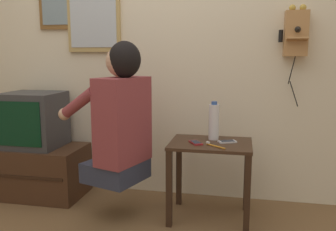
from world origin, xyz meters
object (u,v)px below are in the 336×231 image
(cell_phone_held, at_px, (196,143))
(water_bottle, at_px, (214,122))
(person, at_px, (120,117))
(wall_mirror, at_px, (93,6))
(wall_phone_antique, at_px, (296,33))
(television, at_px, (34,120))
(toothbrush, at_px, (214,145))
(cell_phone_spare, at_px, (227,142))

(cell_phone_held, bearing_deg, water_bottle, 24.79)
(person, relative_size, wall_mirror, 1.31)
(wall_phone_antique, bearing_deg, water_bottle, -155.20)
(wall_phone_antique, relative_size, cell_phone_held, 5.42)
(water_bottle, bearing_deg, television, 177.91)
(water_bottle, relative_size, toothbrush, 2.02)
(cell_phone_held, xyz_separation_m, cell_phone_spare, (0.21, 0.08, 0.00))
(cell_phone_held, bearing_deg, person, 160.60)
(person, bearing_deg, toothbrush, -68.60)
(person, bearing_deg, cell_phone_held, -61.72)
(wall_mirror, xyz_separation_m, cell_phone_held, (0.92, -0.46, -1.00))
(wall_phone_antique, relative_size, toothbrush, 5.42)
(person, xyz_separation_m, cell_phone_spare, (0.73, 0.16, -0.18))
(wall_phone_antique, xyz_separation_m, toothbrush, (-0.55, -0.47, -0.76))
(person, xyz_separation_m, cell_phone_held, (0.52, 0.09, -0.18))
(person, bearing_deg, cell_phone_spare, -58.72)
(cell_phone_held, bearing_deg, cell_phone_spare, -9.43)
(wall_phone_antique, xyz_separation_m, water_bottle, (-0.57, -0.26, -0.64))
(person, height_order, wall_phone_antique, wall_phone_antique)
(wall_phone_antique, distance_m, cell_phone_held, 1.10)
(person, relative_size, wall_phone_antique, 1.31)
(wall_phone_antique, xyz_separation_m, cell_phone_held, (-0.68, -0.41, -0.76))
(wall_mirror, xyz_separation_m, water_bottle, (1.04, -0.30, -0.88))
(wall_mirror, bearing_deg, cell_phone_spare, -18.44)
(person, relative_size, toothbrush, 7.12)
(toothbrush, bearing_deg, person, 132.83)
(person, xyz_separation_m, water_bottle, (0.63, 0.24, -0.05))
(cell_phone_held, relative_size, cell_phone_spare, 1.00)
(toothbrush, bearing_deg, cell_phone_spare, 8.64)
(television, height_order, cell_phone_spare, television)
(person, bearing_deg, wall_mirror, 55.18)
(cell_phone_held, relative_size, toothbrush, 1.00)
(television, bearing_deg, cell_phone_spare, -4.70)
(cell_phone_spare, bearing_deg, television, -118.70)
(water_bottle, bearing_deg, wall_phone_antique, 24.80)
(cell_phone_held, height_order, toothbrush, toothbrush)
(water_bottle, height_order, toothbrush, water_bottle)
(wall_mirror, xyz_separation_m, toothbrush, (1.06, -0.51, -1.00))
(wall_phone_antique, relative_size, cell_phone_spare, 5.42)
(wall_phone_antique, xyz_separation_m, wall_mirror, (-1.60, 0.04, 0.24))
(cell_phone_spare, relative_size, toothbrush, 1.00)
(water_bottle, distance_m, toothbrush, 0.24)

